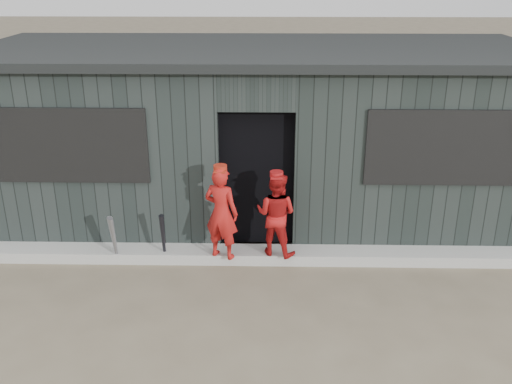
{
  "coord_description": "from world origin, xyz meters",
  "views": [
    {
      "loc": [
        0.14,
        -5.02,
        3.74
      ],
      "look_at": [
        0.0,
        1.8,
        1.0
      ],
      "focal_mm": 40.0,
      "sensor_mm": 36.0,
      "label": 1
    }
  ],
  "objects_px": {
    "player_red_left": "(221,213)",
    "player_grey_back": "(304,196)",
    "bat_right": "(163,238)",
    "dugout": "(258,134)",
    "bat_mid": "(114,241)",
    "player_red_right": "(276,214)",
    "bat_left": "(113,239)"
  },
  "relations": [
    {
      "from": "bat_left",
      "to": "player_red_right",
      "type": "bearing_deg",
      "value": 1.25
    },
    {
      "from": "player_red_right",
      "to": "bat_right",
      "type": "bearing_deg",
      "value": 22.84
    },
    {
      "from": "player_red_right",
      "to": "player_grey_back",
      "type": "bearing_deg",
      "value": -96.92
    },
    {
      "from": "bat_mid",
      "to": "dugout",
      "type": "relative_size",
      "value": 0.09
    },
    {
      "from": "bat_left",
      "to": "player_red_right",
      "type": "xyz_separation_m",
      "value": [
        2.15,
        0.05,
        0.35
      ]
    },
    {
      "from": "bat_right",
      "to": "dugout",
      "type": "relative_size",
      "value": 0.09
    },
    {
      "from": "bat_left",
      "to": "player_red_left",
      "type": "xyz_separation_m",
      "value": [
        1.45,
        -0.06,
        0.41
      ]
    },
    {
      "from": "bat_left",
      "to": "bat_mid",
      "type": "xyz_separation_m",
      "value": [
        0.03,
        -0.08,
        0.01
      ]
    },
    {
      "from": "bat_mid",
      "to": "player_grey_back",
      "type": "height_order",
      "value": "player_grey_back"
    },
    {
      "from": "bat_right",
      "to": "player_red_left",
      "type": "relative_size",
      "value": 0.59
    },
    {
      "from": "player_red_left",
      "to": "player_red_right",
      "type": "relative_size",
      "value": 1.1
    },
    {
      "from": "bat_right",
      "to": "player_grey_back",
      "type": "distance_m",
      "value": 2.07
    },
    {
      "from": "dugout",
      "to": "player_red_left",
      "type": "bearing_deg",
      "value": -103.25
    },
    {
      "from": "bat_right",
      "to": "player_red_right",
      "type": "relative_size",
      "value": 0.65
    },
    {
      "from": "bat_right",
      "to": "player_red_left",
      "type": "bearing_deg",
      "value": -5.83
    },
    {
      "from": "bat_left",
      "to": "bat_right",
      "type": "xyz_separation_m",
      "value": [
        0.66,
        0.02,
        0.0
      ]
    },
    {
      "from": "bat_left",
      "to": "player_red_right",
      "type": "relative_size",
      "value": 0.65
    },
    {
      "from": "bat_right",
      "to": "player_grey_back",
      "type": "xyz_separation_m",
      "value": [
        1.89,
        0.78,
        0.31
      ]
    },
    {
      "from": "player_red_left",
      "to": "dugout",
      "type": "distance_m",
      "value": 1.99
    },
    {
      "from": "bat_left",
      "to": "player_red_left",
      "type": "bearing_deg",
      "value": -2.52
    },
    {
      "from": "bat_right",
      "to": "bat_mid",
      "type": "bearing_deg",
      "value": -171.24
    },
    {
      "from": "bat_right",
      "to": "dugout",
      "type": "height_order",
      "value": "dugout"
    },
    {
      "from": "bat_mid",
      "to": "bat_right",
      "type": "height_order",
      "value": "bat_mid"
    },
    {
      "from": "bat_mid",
      "to": "player_grey_back",
      "type": "xyz_separation_m",
      "value": [
        2.52,
        0.87,
        0.3
      ]
    },
    {
      "from": "bat_mid",
      "to": "player_grey_back",
      "type": "distance_m",
      "value": 2.69
    },
    {
      "from": "player_red_left",
      "to": "dugout",
      "type": "height_order",
      "value": "dugout"
    },
    {
      "from": "bat_mid",
      "to": "player_red_right",
      "type": "relative_size",
      "value": 0.66
    },
    {
      "from": "player_red_left",
      "to": "player_grey_back",
      "type": "bearing_deg",
      "value": -120.03
    },
    {
      "from": "bat_left",
      "to": "player_red_right",
      "type": "distance_m",
      "value": 2.18
    },
    {
      "from": "bat_right",
      "to": "player_red_right",
      "type": "xyz_separation_m",
      "value": [
        1.49,
        0.03,
        0.35
      ]
    },
    {
      "from": "player_red_left",
      "to": "bat_right",
      "type": "bearing_deg",
      "value": 16.4
    },
    {
      "from": "bat_right",
      "to": "dugout",
      "type": "distance_m",
      "value": 2.36
    }
  ]
}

